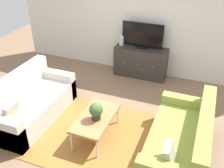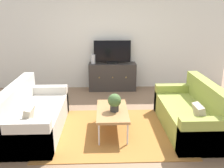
% 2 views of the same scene
% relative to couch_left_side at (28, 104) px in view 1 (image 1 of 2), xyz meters
% --- Properties ---
extents(ground_plane, '(10.00, 10.00, 0.00)m').
position_rel_couch_left_side_xyz_m(ground_plane, '(1.44, 0.10, -0.29)').
color(ground_plane, '#84664C').
extents(wall_back, '(6.40, 0.12, 2.70)m').
position_rel_couch_left_side_xyz_m(wall_back, '(1.44, 2.65, 1.06)').
color(wall_back, silver).
rests_on(wall_back, ground_plane).
extents(area_rug, '(2.50, 1.90, 0.01)m').
position_rel_couch_left_side_xyz_m(area_rug, '(1.44, -0.05, -0.28)').
color(area_rug, '#9E662D').
rests_on(area_rug, ground_plane).
extents(couch_left_side, '(0.87, 1.83, 0.86)m').
position_rel_couch_left_side_xyz_m(couch_left_side, '(0.00, 0.00, 0.00)').
color(couch_left_side, beige).
rests_on(couch_left_side, ground_plane).
extents(couch_right_side, '(0.87, 1.83, 0.86)m').
position_rel_couch_left_side_xyz_m(couch_right_side, '(2.87, 0.00, 0.00)').
color(couch_right_side, olive).
rests_on(couch_right_side, ground_plane).
extents(coffee_table, '(0.53, 1.01, 0.42)m').
position_rel_couch_left_side_xyz_m(coffee_table, '(1.42, -0.04, 0.10)').
color(coffee_table, '#A37547').
rests_on(coffee_table, ground_plane).
extents(potted_plant, '(0.23, 0.23, 0.31)m').
position_rel_couch_left_side_xyz_m(potted_plant, '(1.45, -0.09, 0.30)').
color(potted_plant, '#2D2D2D').
rests_on(potted_plant, coffee_table).
extents(tv_console, '(1.24, 0.47, 0.72)m').
position_rel_couch_left_side_xyz_m(tv_console, '(1.51, 2.37, 0.07)').
color(tv_console, '#332D2B').
rests_on(tv_console, ground_plane).
extents(flat_screen_tv, '(0.96, 0.16, 0.60)m').
position_rel_couch_left_side_xyz_m(flat_screen_tv, '(1.51, 2.39, 0.73)').
color(flat_screen_tv, black).
rests_on(flat_screen_tv, tv_console).
extents(glass_vase, '(0.11, 0.11, 0.24)m').
position_rel_couch_left_side_xyz_m(glass_vase, '(1.01, 2.37, 0.55)').
color(glass_vase, silver).
rests_on(glass_vase, tv_console).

